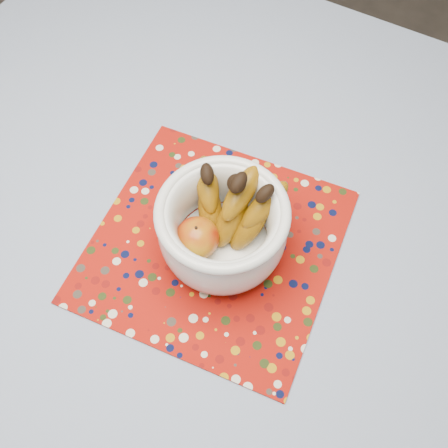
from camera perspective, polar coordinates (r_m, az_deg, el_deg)
name	(u,v)px	position (r m, az deg, el deg)	size (l,w,h in m)	color
table	(179,222)	(1.06, -4.93, 0.23)	(1.20, 1.20, 0.75)	brown
tablecloth	(176,200)	(0.99, -5.28, 2.57)	(1.32, 1.32, 0.01)	slate
placemat	(214,245)	(0.93, -1.06, -2.31)	(0.42, 0.42, 0.00)	#961008
fruit_bowl	(225,220)	(0.87, 0.14, 0.39)	(0.24, 0.23, 0.17)	white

